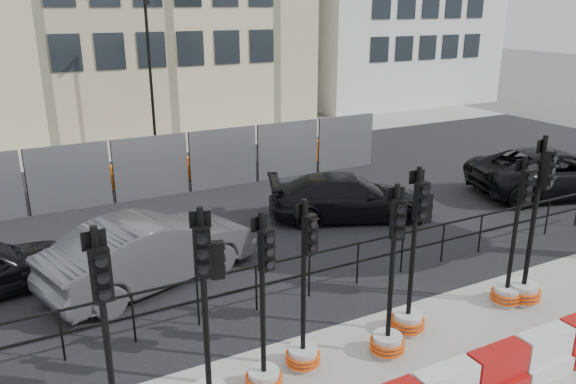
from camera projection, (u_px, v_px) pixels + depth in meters
ground at (340, 325)px, 10.70m from camera, size 120.00×120.00×0.00m
road at (212, 211)px, 16.57m from camera, size 40.00×14.00×0.03m
sidewalk_far at (139, 147)px, 24.13m from camera, size 40.00×4.00×0.02m
kerb_railing at (309, 267)px, 11.49m from camera, size 18.00×0.04×1.00m
heras_fencing at (197, 165)px, 19.03m from camera, size 14.33×1.72×2.00m
lamp_post_far at (150, 73)px, 22.48m from camera, size 0.12×0.56×6.00m
traffic_signal_b at (209, 367)px, 8.19m from camera, size 0.64×0.64×3.25m
traffic_signal_c at (264, 357)px, 8.68m from camera, size 0.59×0.59×3.01m
traffic_signal_d at (304, 330)px, 9.23m from camera, size 0.59×0.59×2.99m
traffic_signal_e at (389, 322)px, 9.59m from camera, size 0.62×0.62×3.12m
traffic_signal_f at (411, 295)px, 10.22m from camera, size 0.63×0.63×3.20m
traffic_signal_g at (527, 271)px, 11.27m from camera, size 0.69×0.69×3.50m
traffic_signal_h at (509, 276)px, 11.23m from camera, size 0.61×0.61×3.12m
car_b at (151, 250)px, 12.09m from camera, size 4.38×5.64×1.54m
car_c at (347, 197)px, 15.83m from camera, size 4.87×5.68×1.29m
car_d at (555, 172)px, 17.81m from camera, size 5.51×6.81×1.51m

